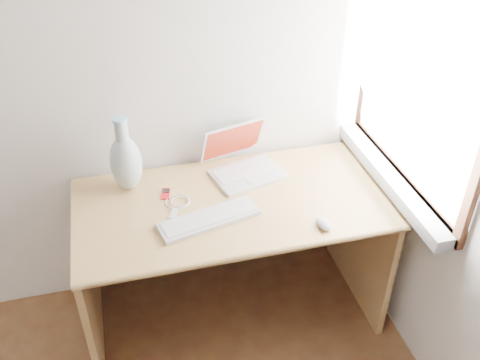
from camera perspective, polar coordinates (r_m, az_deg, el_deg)
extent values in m
cube|color=white|center=(2.30, 18.97, 11.38)|extent=(0.01, 0.90, 1.00)
cube|color=#9C9D9F|center=(2.52, 15.62, 0.31)|extent=(0.10, 0.96, 0.06)
cube|color=white|center=(2.25, 17.43, 11.99)|extent=(0.02, 0.84, 0.92)
cube|color=tan|center=(2.39, -0.94, -2.51)|extent=(1.39, 0.69, 0.03)
cube|color=tan|center=(2.61, -15.78, -11.07)|extent=(0.03, 0.65, 0.70)
cube|color=tan|center=(2.82, 12.72, -6.22)|extent=(0.03, 0.65, 0.70)
cube|color=tan|center=(2.80, -2.49, -2.45)|extent=(1.33, 0.03, 0.46)
cube|color=silver|center=(2.53, 0.82, 0.61)|extent=(0.37, 0.30, 0.02)
cube|color=white|center=(2.53, 0.82, 0.79)|extent=(0.32, 0.19, 0.00)
cube|color=silver|center=(2.56, 0.19, 4.00)|extent=(0.33, 0.16, 0.21)
cube|color=maroon|center=(2.56, 0.19, 4.00)|extent=(0.31, 0.14, 0.18)
cube|color=silver|center=(2.27, -3.34, -4.18)|extent=(0.45, 0.22, 0.02)
cube|color=white|center=(2.26, -3.35, -3.97)|extent=(0.41, 0.19, 0.00)
ellipsoid|color=silver|center=(2.26, 8.91, -4.62)|extent=(0.07, 0.10, 0.03)
cube|color=#A20B12|center=(2.44, -7.93, -1.48)|extent=(0.05, 0.09, 0.01)
cube|color=black|center=(2.44, -7.94, -1.40)|extent=(0.03, 0.03, 0.00)
torus|color=silver|center=(2.39, -6.67, -2.32)|extent=(0.13, 0.13, 0.01)
cube|color=silver|center=(2.32, -7.14, -3.56)|extent=(0.06, 0.08, 0.01)
ellipsoid|color=silver|center=(2.43, -12.05, 1.75)|extent=(0.14, 0.14, 0.27)
cylinder|color=silver|center=(2.35, -12.55, 5.16)|extent=(0.06, 0.06, 0.11)
cylinder|color=#9AD2F6|center=(2.32, -12.72, 6.32)|extent=(0.07, 0.07, 0.01)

